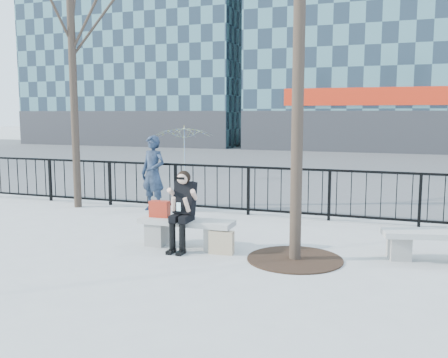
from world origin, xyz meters
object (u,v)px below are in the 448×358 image
(bench_second, at_px, (437,243))
(seated_woman, at_px, (182,211))
(standing_man, at_px, (153,173))
(bench_main, at_px, (186,230))

(bench_second, xyz_separation_m, seated_woman, (-3.98, -0.68, 0.37))
(bench_second, relative_size, seated_woman, 1.22)
(standing_man, bearing_deg, seated_woman, -42.36)
(bench_second, distance_m, seated_woman, 4.05)
(seated_woman, relative_size, standing_man, 0.76)
(bench_main, bearing_deg, standing_man, 126.90)
(seated_woman, bearing_deg, bench_second, 9.78)
(bench_second, bearing_deg, seated_woman, 176.38)
(bench_main, distance_m, standing_man, 3.46)
(standing_man, bearing_deg, bench_main, -40.81)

